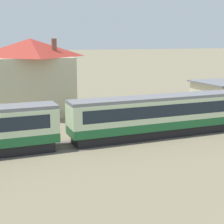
# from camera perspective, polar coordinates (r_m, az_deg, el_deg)

# --- Properties ---
(passenger_train) EXTENTS (108.61, 2.87, 4.10)m
(passenger_train) POSITION_cam_1_polar(r_m,az_deg,el_deg) (35.25, 9.82, -0.15)
(passenger_train) COLOR #1E6033
(passenger_train) RESTS_ON ground_plane
(station_house_red_roof) EXTENTS (10.34, 10.13, 9.71)m
(station_house_red_roof) POSITION_cam_1_polar(r_m,az_deg,el_deg) (46.26, -13.20, 5.97)
(station_house_red_roof) COLOR beige
(station_house_red_roof) RESTS_ON ground_plane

